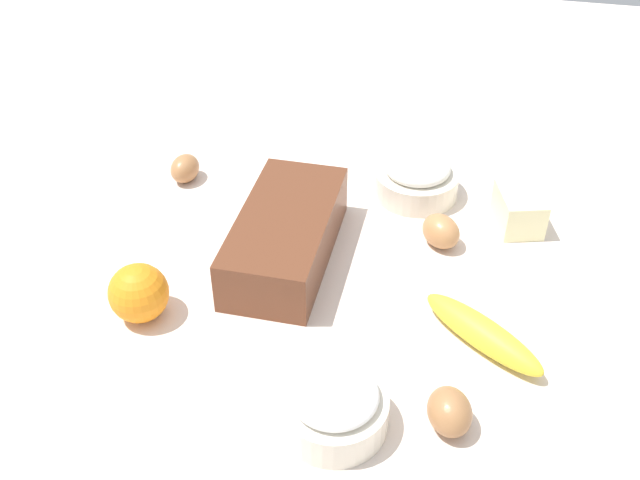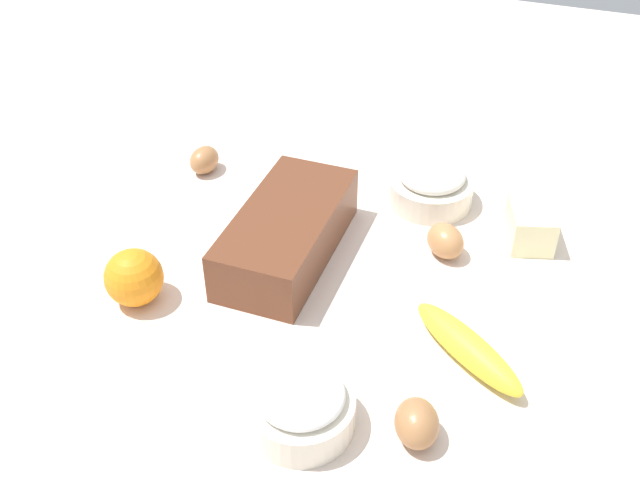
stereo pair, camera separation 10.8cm
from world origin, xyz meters
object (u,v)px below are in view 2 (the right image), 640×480
object	(u,v)px
egg_loose	(204,160)
egg_near_butter	(417,423)
sugar_bowl	(301,405)
orange_fruit	(134,277)
butter_block	(530,225)
flour_bowl	(431,185)
banana	(468,347)
egg_beside_bowl	(445,241)
loaf_pan	(286,233)

from	to	relation	value
egg_loose	egg_near_butter	bearing A→B (deg)	-131.33
sugar_bowl	orange_fruit	xyz separation A→B (m)	(0.12, 0.29, 0.01)
orange_fruit	butter_block	xyz separation A→B (m)	(0.32, -0.50, -0.01)
flour_bowl	banana	xyz separation A→B (m)	(-0.33, -0.13, -0.01)
butter_block	egg_beside_bowl	size ratio (longest dim) A/B	1.38
butter_block	flour_bowl	bearing A→B (deg)	73.15
flour_bowl	orange_fruit	distance (m)	0.50
sugar_bowl	flour_bowl	bearing A→B (deg)	-4.19
loaf_pan	egg_beside_bowl	world-z (taller)	loaf_pan
egg_beside_bowl	egg_loose	distance (m)	0.45
egg_beside_bowl	egg_near_butter	bearing A→B (deg)	-173.10
loaf_pan	egg_loose	bearing A→B (deg)	53.35
egg_near_butter	egg_beside_bowl	bearing A→B (deg)	6.90
banana	loaf_pan	bearing A→B (deg)	68.21
butter_block	egg_beside_bowl	distance (m)	0.14
sugar_bowl	egg_near_butter	world-z (taller)	sugar_bowl
loaf_pan	egg_beside_bowl	size ratio (longest dim) A/B	4.31
orange_fruit	egg_beside_bowl	xyz separation A→B (m)	(0.25, -0.38, -0.02)
loaf_pan	egg_beside_bowl	distance (m)	0.24
flour_bowl	egg_near_butter	world-z (taller)	flour_bowl
loaf_pan	egg_loose	world-z (taller)	loaf_pan
butter_block	egg_beside_bowl	xyz separation A→B (m)	(-0.08, 0.11, -0.00)
flour_bowl	sugar_bowl	xyz separation A→B (m)	(-0.50, 0.04, 0.00)
butter_block	egg_near_butter	bearing A→B (deg)	170.13
flour_bowl	orange_fruit	world-z (taller)	orange_fruit
loaf_pan	butter_block	size ratio (longest dim) A/B	3.12
butter_block	egg_loose	size ratio (longest dim) A/B	1.49
banana	orange_fruit	size ratio (longest dim) A/B	2.33
flour_bowl	sugar_bowl	distance (m)	0.50
orange_fruit	egg_loose	size ratio (longest dim) A/B	1.35
sugar_bowl	butter_block	xyz separation A→B (m)	(0.45, -0.20, -0.00)
flour_bowl	egg_loose	xyz separation A→B (m)	(-0.04, 0.39, -0.01)
loaf_pan	sugar_bowl	world-z (taller)	loaf_pan
loaf_pan	egg_near_butter	xyz separation A→B (m)	(-0.26, -0.26, -0.02)
flour_bowl	egg_beside_bowl	distance (m)	0.14
flour_bowl	banana	distance (m)	0.35
egg_near_butter	egg_beside_bowl	world-z (taller)	same
butter_block	egg_loose	distance (m)	0.56
orange_fruit	egg_near_butter	bearing A→B (deg)	-102.80
flour_bowl	egg_beside_bowl	world-z (taller)	flour_bowl
sugar_bowl	egg_beside_bowl	world-z (taller)	sugar_bowl
flour_bowl	egg_loose	distance (m)	0.40
butter_block	egg_beside_bowl	world-z (taller)	butter_block
banana	egg_beside_bowl	distance (m)	0.21
flour_bowl	loaf_pan	bearing A→B (deg)	140.98
flour_bowl	butter_block	bearing A→B (deg)	-106.85
egg_near_butter	egg_loose	xyz separation A→B (m)	(0.43, 0.49, -0.00)
loaf_pan	banana	xyz separation A→B (m)	(-0.12, -0.30, -0.02)
butter_block	egg_loose	xyz separation A→B (m)	(0.01, 0.56, -0.01)
loaf_pan	banana	world-z (taller)	loaf_pan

